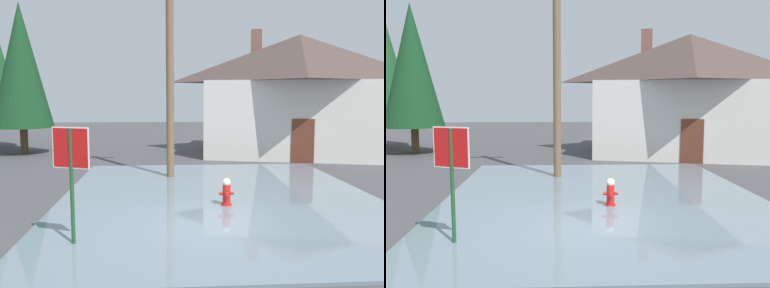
% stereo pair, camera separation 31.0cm
% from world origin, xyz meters
% --- Properties ---
extents(ground_plane, '(80.00, 80.00, 0.10)m').
position_xyz_m(ground_plane, '(0.00, 0.00, -0.05)').
color(ground_plane, '#424244').
extents(flood_puddle, '(9.24, 11.70, 0.07)m').
position_xyz_m(flood_puddle, '(0.63, 2.82, 0.03)').
color(flood_puddle, slate).
rests_on(flood_puddle, ground).
extents(lane_stop_bar, '(3.12, 0.38, 0.01)m').
position_xyz_m(lane_stop_bar, '(-0.97, -1.40, 0.00)').
color(lane_stop_bar, silver).
rests_on(lane_stop_bar, ground).
extents(stop_sign_near, '(0.77, 0.32, 2.42)m').
position_xyz_m(stop_sign_near, '(-2.83, -0.91, 1.75)').
color(stop_sign_near, '#1E4C28').
rests_on(stop_sign_near, ground).
extents(fire_hydrant, '(0.41, 0.35, 0.81)m').
position_xyz_m(fire_hydrant, '(0.71, 1.86, 0.40)').
color(fire_hydrant, red).
rests_on(fire_hydrant, ground).
extents(utility_pole, '(1.60, 0.28, 9.43)m').
position_xyz_m(utility_pole, '(-0.74, 6.08, 4.90)').
color(utility_pole, brown).
rests_on(utility_pole, ground).
extents(house, '(11.31, 9.61, 6.68)m').
position_xyz_m(house, '(6.11, 12.59, 3.22)').
color(house, beige).
rests_on(house, ground).
extents(pine_tree_tall_left, '(3.11, 3.11, 7.78)m').
position_xyz_m(pine_tree_tall_left, '(-8.27, 13.18, 4.58)').
color(pine_tree_tall_left, '#4C3823').
rests_on(pine_tree_tall_left, ground).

